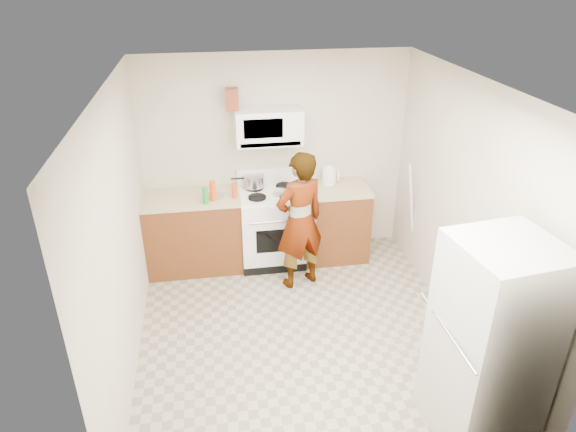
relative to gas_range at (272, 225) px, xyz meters
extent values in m
plane|color=gray|center=(0.10, -1.48, -0.49)|extent=(3.60, 3.60, 0.00)
cube|color=beige|center=(0.10, 0.31, 0.76)|extent=(3.20, 0.02, 2.50)
cube|color=beige|center=(1.69, -1.48, 0.76)|extent=(0.02, 3.60, 2.50)
cube|color=brown|center=(-0.94, 0.01, -0.04)|extent=(1.12, 0.62, 0.90)
cube|color=tan|center=(-0.94, 0.01, 0.43)|extent=(1.14, 0.64, 0.03)
cube|color=brown|center=(0.78, 0.01, -0.04)|extent=(0.80, 0.62, 0.90)
cube|color=tan|center=(0.78, 0.01, 0.43)|extent=(0.82, 0.64, 0.03)
cube|color=white|center=(0.00, -0.01, -0.04)|extent=(0.76, 0.65, 0.90)
cube|color=white|center=(0.00, -0.01, 0.43)|extent=(0.76, 0.62, 0.03)
cube|color=white|center=(0.00, 0.28, 0.54)|extent=(0.76, 0.08, 0.20)
cube|color=white|center=(0.00, 0.13, 1.21)|extent=(0.76, 0.38, 0.40)
imported|color=tan|center=(0.25, -0.56, 0.32)|extent=(0.69, 0.57, 1.62)
cube|color=silver|center=(1.28, -2.82, 0.36)|extent=(0.78, 0.78, 1.70)
cylinder|color=white|center=(0.73, 0.14, 0.55)|extent=(0.20, 0.20, 0.20)
cube|color=maroon|center=(-0.40, 0.15, 1.53)|extent=(0.14, 0.14, 0.24)
cylinder|color=#A8A8AD|center=(-0.19, 0.15, 0.54)|extent=(0.33, 0.33, 0.14)
cube|color=white|center=(0.14, -0.10, 0.47)|extent=(0.29, 0.24, 0.05)
cylinder|color=#D74410|center=(-0.68, -0.14, 0.57)|extent=(0.08, 0.08, 0.24)
cylinder|color=#CD4416|center=(-0.44, -0.10, 0.54)|extent=(0.08, 0.08, 0.18)
cylinder|color=#198B20|center=(-0.77, -0.21, 0.55)|extent=(0.07, 0.07, 0.20)
cylinder|color=silver|center=(-0.67, -0.03, 0.46)|extent=(0.32, 0.32, 0.01)
cylinder|color=silver|center=(1.66, -0.31, 0.18)|extent=(0.27, 0.16, 1.32)
camera|label=1|loc=(-0.69, -5.52, 2.93)|focal=32.00mm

